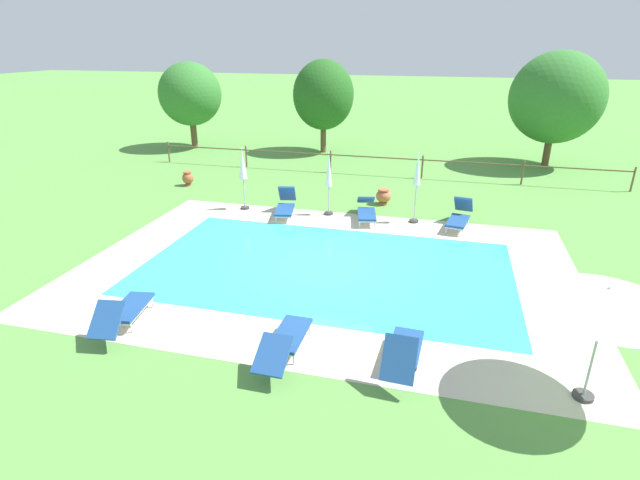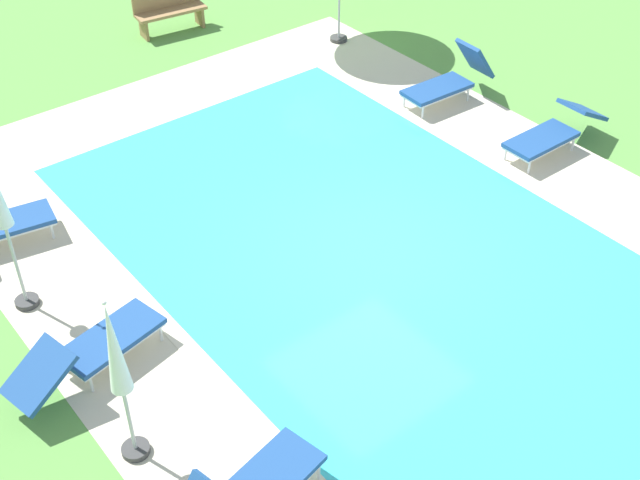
{
  "view_description": "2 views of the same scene",
  "coord_description": "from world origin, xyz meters",
  "px_view_note": "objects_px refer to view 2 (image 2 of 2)",
  "views": [
    {
      "loc": [
        2.96,
        -12.0,
        5.88
      ],
      "look_at": [
        -0.29,
        0.5,
        0.6
      ],
      "focal_mm": 27.51,
      "sensor_mm": 36.0,
      "label": 1
    },
    {
      "loc": [
        -6.89,
        6.46,
        7.75
      ],
      "look_at": [
        0.09,
        0.91,
        0.64
      ],
      "focal_mm": 47.48,
      "sensor_mm": 36.0,
      "label": 2
    }
  ],
  "objects_px": {
    "sun_lounger_north_far": "(91,349)",
    "wooden_bench_lawn_side": "(169,9)",
    "sun_lounger_north_mid": "(553,131)",
    "patio_umbrella_closed_deck_corner": "(117,362)",
    "sun_lounger_south_mid": "(448,80)"
  },
  "relations": [
    {
      "from": "sun_lounger_north_far",
      "to": "patio_umbrella_closed_deck_corner",
      "type": "distance_m",
      "value": 1.81
    },
    {
      "from": "sun_lounger_south_mid",
      "to": "wooden_bench_lawn_side",
      "type": "relative_size",
      "value": 1.2
    },
    {
      "from": "sun_lounger_north_mid",
      "to": "patio_umbrella_closed_deck_corner",
      "type": "bearing_deg",
      "value": 97.93
    },
    {
      "from": "sun_lounger_north_mid",
      "to": "wooden_bench_lawn_side",
      "type": "relative_size",
      "value": 1.34
    },
    {
      "from": "sun_lounger_north_mid",
      "to": "wooden_bench_lawn_side",
      "type": "xyz_separation_m",
      "value": [
        8.11,
        2.59,
        0.11
      ]
    },
    {
      "from": "wooden_bench_lawn_side",
      "to": "sun_lounger_north_far",
      "type": "bearing_deg",
      "value": 143.86
    },
    {
      "from": "sun_lounger_north_mid",
      "to": "sun_lounger_north_far",
      "type": "relative_size",
      "value": 0.96
    },
    {
      "from": "sun_lounger_north_far",
      "to": "wooden_bench_lawn_side",
      "type": "height_order",
      "value": "wooden_bench_lawn_side"
    },
    {
      "from": "sun_lounger_north_mid",
      "to": "sun_lounger_north_far",
      "type": "height_order",
      "value": "sun_lounger_north_mid"
    },
    {
      "from": "sun_lounger_north_mid",
      "to": "sun_lounger_north_far",
      "type": "distance_m",
      "value": 8.36
    },
    {
      "from": "sun_lounger_south_mid",
      "to": "wooden_bench_lawn_side",
      "type": "distance_m",
      "value": 6.29
    },
    {
      "from": "sun_lounger_north_far",
      "to": "sun_lounger_north_mid",
      "type": "bearing_deg",
      "value": -91.53
    },
    {
      "from": "sun_lounger_north_far",
      "to": "sun_lounger_south_mid",
      "type": "bearing_deg",
      "value": -75.7
    },
    {
      "from": "sun_lounger_north_far",
      "to": "wooden_bench_lawn_side",
      "type": "distance_m",
      "value": 9.77
    },
    {
      "from": "sun_lounger_south_mid",
      "to": "sun_lounger_north_far",
      "type": "bearing_deg",
      "value": 104.3
    }
  ]
}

